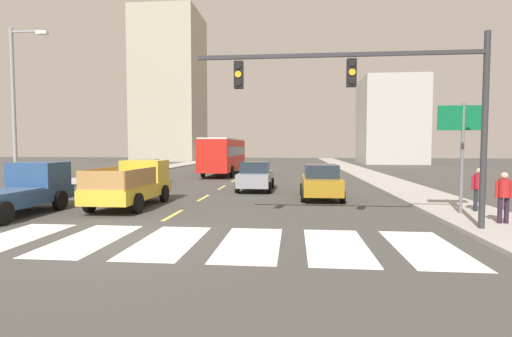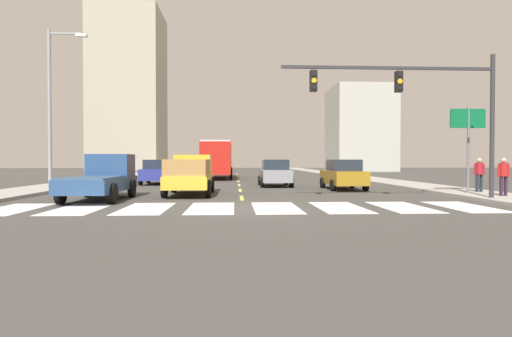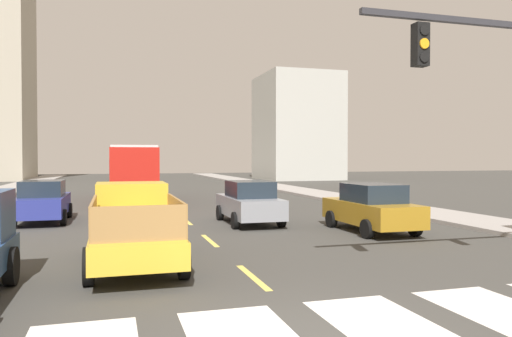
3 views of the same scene
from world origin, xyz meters
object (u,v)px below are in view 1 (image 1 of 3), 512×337
at_px(pickup_dark, 19,190).
at_px(sedan_near_right, 321,182).
at_px(sedan_far, 256,176).
at_px(direction_sign_green, 462,135).
at_px(city_bus, 224,154).
at_px(pedestrian_walking, 504,193).
at_px(traffic_signal_gantry, 389,94).
at_px(streetlight_left, 16,103).
at_px(sedan_near_left, 144,172).
at_px(pickup_stakebed, 134,184).
at_px(pedestrian_waiting, 479,186).

relative_size(pickup_dark, sedan_near_right, 1.18).
distance_m(pickup_dark, sedan_near_right, 13.13).
height_order(sedan_far, direction_sign_green, direction_sign_green).
bearing_deg(pickup_dark, sedan_near_right, 28.27).
bearing_deg(pickup_dark, city_bus, 82.15).
xyz_separation_m(sedan_far, pedestrian_walking, (8.95, -9.76, 0.26)).
distance_m(traffic_signal_gantry, direction_sign_green, 4.35).
xyz_separation_m(traffic_signal_gantry, pedestrian_walking, (3.83, 0.84, -3.07)).
bearing_deg(streetlight_left, sedan_near_left, 50.17).
distance_m(city_bus, sedan_far, 13.00).
bearing_deg(direction_sign_green, sedan_far, 136.46).
distance_m(pickup_stakebed, sedan_near_left, 9.72).
bearing_deg(streetlight_left, city_bus, 60.29).
height_order(traffic_signal_gantry, pedestrian_walking, traffic_signal_gantry).
height_order(pickup_dark, sedan_near_left, pickup_dark).
xyz_separation_m(traffic_signal_gantry, direction_sign_green, (3.25, 2.65, -1.16)).
xyz_separation_m(sedan_far, streetlight_left, (-12.83, -2.92, 4.11)).
distance_m(direction_sign_green, streetlight_left, 21.87).
height_order(direction_sign_green, pedestrian_walking, direction_sign_green).
xyz_separation_m(pickup_stakebed, sedan_near_right, (8.39, 3.00, -0.08)).
distance_m(sedan_far, traffic_signal_gantry, 12.23).
distance_m(sedan_near_right, streetlight_left, 16.95).
height_order(pickup_stakebed, city_bus, city_bus).
distance_m(city_bus, pedestrian_waiting, 23.81).
bearing_deg(direction_sign_green, sedan_near_left, 146.63).
height_order(sedan_near_left, traffic_signal_gantry, traffic_signal_gantry).
bearing_deg(direction_sign_green, pickup_stakebed, 172.92).
relative_size(pickup_stakebed, sedan_near_left, 1.18).
bearing_deg(pedestrian_walking, pickup_stakebed, -32.23).
relative_size(pickup_stakebed, pedestrian_waiting, 3.17).
relative_size(pickup_dark, traffic_signal_gantry, 0.59).
height_order(direction_sign_green, pedestrian_waiting, direction_sign_green).
xyz_separation_m(city_bus, pedestrian_waiting, (13.43, -19.64, -0.84)).
bearing_deg(pickup_stakebed, sedan_near_right, 22.05).
distance_m(pickup_stakebed, pedestrian_waiting, 14.08).
xyz_separation_m(traffic_signal_gantry, streetlight_left, (-17.95, 7.68, 0.78)).
xyz_separation_m(pickup_dark, sedan_near_left, (0.25, 11.74, -0.06)).
bearing_deg(direction_sign_green, pickup_dark, -176.74).
height_order(pickup_stakebed, sedan_far, pickup_stakebed).
height_order(sedan_near_right, traffic_signal_gantry, traffic_signal_gantry).
height_order(pickup_dark, direction_sign_green, direction_sign_green).
relative_size(sedan_far, pedestrian_waiting, 2.68).
distance_m(city_bus, sedan_near_left, 10.23).
distance_m(city_bus, direction_sign_green, 23.81).
distance_m(sedan_near_right, pedestrian_waiting, 6.97).
distance_m(pickup_dark, pedestrian_waiting, 17.61).
xyz_separation_m(city_bus, direction_sign_green, (12.53, -20.21, 1.08)).
bearing_deg(city_bus, pickup_dark, -103.01).
xyz_separation_m(pickup_stakebed, pedestrian_walking, (13.72, -3.45, 0.18)).
bearing_deg(city_bus, sedan_far, -73.24).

